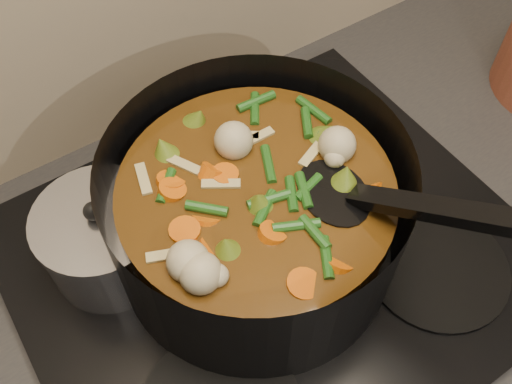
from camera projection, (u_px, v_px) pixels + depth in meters
counter at (267, 374)px, 1.11m from camera, size 2.64×0.64×0.91m
stovetop at (273, 257)px, 0.74m from camera, size 0.62×0.54×0.03m
stockpot at (257, 213)px, 0.67m from camera, size 0.39×0.46×0.25m
saucepan at (105, 240)px, 0.68m from camera, size 0.15×0.15×0.12m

